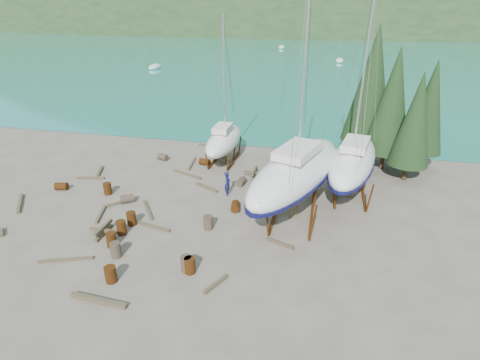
% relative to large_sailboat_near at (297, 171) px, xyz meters
% --- Properties ---
extents(ground, '(600.00, 600.00, 0.00)m').
position_rel_large_sailboat_near_xyz_m(ground, '(-5.94, -2.94, -2.99)').
color(ground, '#595046').
rests_on(ground, ground).
extents(bay_water, '(700.00, 700.00, 0.00)m').
position_rel_large_sailboat_near_xyz_m(bay_water, '(-5.94, 312.06, -2.98)').
color(bay_water, teal).
rests_on(bay_water, ground).
extents(far_hill, '(800.00, 360.00, 110.00)m').
position_rel_large_sailboat_near_xyz_m(far_hill, '(-5.94, 317.06, -2.99)').
color(far_hill, '#1B3118').
rests_on(far_hill, ground).
extents(far_house_left, '(6.60, 5.60, 5.60)m').
position_rel_large_sailboat_near_xyz_m(far_house_left, '(-65.94, 187.06, -0.06)').
color(far_house_left, beige).
rests_on(far_house_left, ground).
extents(far_house_center, '(6.60, 5.60, 5.60)m').
position_rel_large_sailboat_near_xyz_m(far_house_center, '(-25.94, 187.06, -0.06)').
color(far_house_center, beige).
rests_on(far_house_center, ground).
extents(far_house_right, '(6.60, 5.60, 5.60)m').
position_rel_large_sailboat_near_xyz_m(far_house_right, '(24.06, 187.06, -0.06)').
color(far_house_right, beige).
rests_on(far_house_right, ground).
extents(cypress_near_right, '(3.60, 3.60, 10.00)m').
position_rel_large_sailboat_near_xyz_m(cypress_near_right, '(6.56, 9.06, 2.80)').
color(cypress_near_right, black).
rests_on(cypress_near_right, ground).
extents(cypress_mid_right, '(3.06, 3.06, 8.50)m').
position_rel_large_sailboat_near_xyz_m(cypress_mid_right, '(8.06, 7.06, 1.93)').
color(cypress_mid_right, black).
rests_on(cypress_mid_right, ground).
extents(cypress_back_left, '(4.14, 4.14, 11.50)m').
position_rel_large_sailboat_near_xyz_m(cypress_back_left, '(5.06, 11.06, 3.67)').
color(cypress_back_left, black).
rests_on(cypress_back_left, ground).
extents(cypress_far_right, '(3.24, 3.24, 9.00)m').
position_rel_large_sailboat_near_xyz_m(cypress_far_right, '(9.56, 10.06, 2.22)').
color(cypress_far_right, black).
rests_on(cypress_far_right, ground).
extents(moored_boat_left, '(2.00, 5.00, 6.05)m').
position_rel_large_sailboat_near_xyz_m(moored_boat_left, '(-35.94, 57.06, -2.60)').
color(moored_boat_left, silver).
rests_on(moored_boat_left, ground).
extents(moored_boat_mid, '(2.00, 5.00, 6.05)m').
position_rel_large_sailboat_near_xyz_m(moored_boat_mid, '(4.06, 77.06, -2.60)').
color(moored_boat_mid, silver).
rests_on(moored_boat_mid, ground).
extents(moored_boat_far, '(2.00, 5.00, 6.05)m').
position_rel_large_sailboat_near_xyz_m(moored_boat_far, '(-13.94, 107.06, -2.60)').
color(moored_boat_far, silver).
rests_on(moored_boat_far, ground).
extents(large_sailboat_near, '(7.06, 12.26, 18.55)m').
position_rel_large_sailboat_near_xyz_m(large_sailboat_near, '(0.00, 0.00, 0.00)').
color(large_sailboat_near, silver).
rests_on(large_sailboat_near, ground).
extents(large_sailboat_far, '(4.80, 10.36, 15.80)m').
position_rel_large_sailboat_near_xyz_m(large_sailboat_far, '(3.69, 3.71, -0.40)').
color(large_sailboat_far, silver).
rests_on(large_sailboat_far, ground).
extents(small_sailboat_shore, '(2.52, 7.60, 12.08)m').
position_rel_large_sailboat_near_xyz_m(small_sailboat_shore, '(-6.91, 7.68, -1.00)').
color(small_sailboat_shore, silver).
rests_on(small_sailboat_shore, ground).
extents(worker, '(0.52, 0.72, 1.82)m').
position_rel_large_sailboat_near_xyz_m(worker, '(-4.99, 1.43, -2.08)').
color(worker, '#11154C').
rests_on(worker, ground).
extents(drum_2, '(0.98, 0.76, 0.58)m').
position_rel_large_sailboat_near_xyz_m(drum_2, '(-17.37, -0.57, -2.70)').
color(drum_2, '#542E0E').
rests_on(drum_2, ground).
extents(drum_3, '(0.58, 0.58, 0.88)m').
position_rel_large_sailboat_near_xyz_m(drum_3, '(-8.28, -9.13, -2.55)').
color(drum_3, '#542E0E').
rests_on(drum_3, ground).
extents(drum_4, '(0.95, 0.69, 0.58)m').
position_rel_large_sailboat_near_xyz_m(drum_4, '(-8.35, 6.46, -2.70)').
color(drum_4, '#542E0E').
rests_on(drum_4, ground).
extents(drum_5, '(0.58, 0.58, 0.88)m').
position_rel_large_sailboat_near_xyz_m(drum_5, '(-4.99, -3.35, -2.55)').
color(drum_5, '#2D2823').
rests_on(drum_5, ground).
extents(drum_6, '(0.73, 0.97, 0.58)m').
position_rel_large_sailboat_near_xyz_m(drum_6, '(-3.90, -0.71, -2.70)').
color(drum_6, '#542E0E').
rests_on(drum_6, ground).
extents(drum_7, '(0.58, 0.58, 0.88)m').
position_rel_large_sailboat_near_xyz_m(drum_7, '(-4.67, -7.60, -2.55)').
color(drum_7, '#542E0E').
rests_on(drum_7, ground).
extents(drum_8, '(0.58, 0.58, 0.88)m').
position_rel_large_sailboat_near_xyz_m(drum_8, '(-13.59, -0.43, -2.55)').
color(drum_8, '#542E0E').
rests_on(drum_8, ground).
extents(drum_9, '(1.02, 0.82, 0.58)m').
position_rel_large_sailboat_near_xyz_m(drum_9, '(-12.35, 6.72, -2.70)').
color(drum_9, '#2D2823').
rests_on(drum_9, ground).
extents(drum_10, '(0.58, 0.58, 0.88)m').
position_rel_large_sailboat_near_xyz_m(drum_10, '(-9.85, -6.36, -2.55)').
color(drum_10, '#542E0E').
rests_on(drum_10, ground).
extents(drum_11, '(0.73, 0.97, 0.58)m').
position_rel_large_sailboat_near_xyz_m(drum_11, '(-4.37, 3.25, -2.70)').
color(drum_11, '#2D2823').
rests_on(drum_11, ground).
extents(drum_13, '(0.58, 0.58, 0.88)m').
position_rel_large_sailboat_near_xyz_m(drum_13, '(-9.93, -5.06, -2.55)').
color(drum_13, '#542E0E').
rests_on(drum_13, ground).
extents(drum_14, '(0.58, 0.58, 0.88)m').
position_rel_large_sailboat_near_xyz_m(drum_14, '(-9.85, -3.95, -2.55)').
color(drum_14, '#542E0E').
rests_on(drum_14, ground).
extents(drum_15, '(1.05, 0.98, 0.58)m').
position_rel_large_sailboat_near_xyz_m(drum_15, '(-11.57, -1.30, -2.70)').
color(drum_15, '#2D2823').
rests_on(drum_15, ground).
extents(drum_16, '(0.58, 0.58, 0.88)m').
position_rel_large_sailboat_near_xyz_m(drum_16, '(-9.09, -7.20, -2.55)').
color(drum_16, '#2D2823').
rests_on(drum_16, ground).
extents(drum_17, '(0.58, 0.58, 0.88)m').
position_rel_large_sailboat_near_xyz_m(drum_17, '(-4.89, -7.49, -2.55)').
color(drum_17, '#2D2823').
rests_on(drum_17, ground).
extents(timber_0, '(0.51, 2.85, 0.14)m').
position_rel_large_sailboat_near_xyz_m(timber_0, '(-9.46, 6.32, -2.92)').
color(timber_0, brown).
rests_on(timber_0, ground).
extents(timber_1, '(1.73, 0.82, 0.19)m').
position_rel_large_sailboat_near_xyz_m(timber_1, '(-0.44, -4.09, -2.89)').
color(timber_1, brown).
rests_on(timber_1, ground).
extents(timber_2, '(0.87, 1.88, 0.19)m').
position_rel_large_sailboat_near_xyz_m(timber_2, '(-16.38, 3.02, -2.89)').
color(timber_2, brown).
rests_on(timber_2, ground).
extents(timber_3, '(2.75, 1.13, 0.15)m').
position_rel_large_sailboat_near_xyz_m(timber_3, '(-11.58, -8.17, -2.91)').
color(timber_3, brown).
rests_on(timber_3, ground).
extents(timber_4, '(1.48, 1.55, 0.17)m').
position_rel_large_sailboat_near_xyz_m(timber_4, '(-12.12, -1.74, -2.90)').
color(timber_4, brown).
rests_on(timber_4, ground).
extents(timber_5, '(2.74, 0.76, 0.16)m').
position_rel_large_sailboat_near_xyz_m(timber_5, '(-8.54, -3.96, -2.91)').
color(timber_5, brown).
rests_on(timber_5, ground).
extents(timber_7, '(0.89, 1.55, 0.17)m').
position_rel_large_sailboat_near_xyz_m(timber_7, '(-3.09, -8.28, -2.90)').
color(timber_7, brown).
rests_on(timber_7, ground).
extents(timber_8, '(2.02, 1.21, 0.19)m').
position_rel_large_sailboat_near_xyz_m(timber_8, '(-6.76, 2.03, -2.89)').
color(timber_8, brown).
rests_on(timber_8, ground).
extents(timber_9, '(2.66, 0.45, 0.15)m').
position_rel_large_sailboat_near_xyz_m(timber_9, '(-9.17, 11.06, -2.91)').
color(timber_9, brown).
rests_on(timber_9, ground).
extents(timber_10, '(2.80, 1.25, 0.16)m').
position_rel_large_sailboat_near_xyz_m(timber_10, '(-9.08, 4.04, -2.90)').
color(timber_10, brown).
rests_on(timber_10, ground).
extents(timber_11, '(1.72, 2.29, 0.15)m').
position_rel_large_sailboat_near_xyz_m(timber_11, '(-9.63, -2.13, -2.91)').
color(timber_11, brown).
rests_on(timber_11, ground).
extents(timber_12, '(0.81, 2.19, 0.17)m').
position_rel_large_sailboat_near_xyz_m(timber_12, '(-12.41, -3.36, -2.90)').
color(timber_12, brown).
rests_on(timber_12, ground).
extents(timber_13, '(0.75, 0.80, 0.22)m').
position_rel_large_sailboat_near_xyz_m(timber_13, '(-17.10, -6.68, -2.88)').
color(timber_13, brown).
rests_on(timber_13, ground).
extents(timber_14, '(1.86, 2.44, 0.18)m').
position_rel_large_sailboat_near_xyz_m(timber_14, '(-18.74, -3.25, -2.89)').
color(timber_14, brown).
rests_on(timber_14, ground).
extents(timber_16, '(2.93, 0.40, 0.23)m').
position_rel_large_sailboat_near_xyz_m(timber_16, '(-8.09, -10.60, -2.87)').
color(timber_16, brown).
rests_on(timber_16, ground).
extents(timber_17, '(2.18, 0.59, 0.16)m').
position_rel_large_sailboat_near_xyz_m(timber_17, '(-16.36, 1.65, -2.91)').
color(timber_17, brown).
rests_on(timber_17, ground).
extents(timber_pile_fore, '(1.80, 1.80, 0.60)m').
position_rel_large_sailboat_near_xyz_m(timber_pile_fore, '(-10.95, -5.39, -2.69)').
color(timber_pile_fore, brown).
rests_on(timber_pile_fore, ground).
extents(timber_pile_aft, '(1.80, 1.80, 0.60)m').
position_rel_large_sailboat_near_xyz_m(timber_pile_aft, '(-3.69, 5.06, -2.69)').
color(timber_pile_aft, brown).
rests_on(timber_pile_aft, ground).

